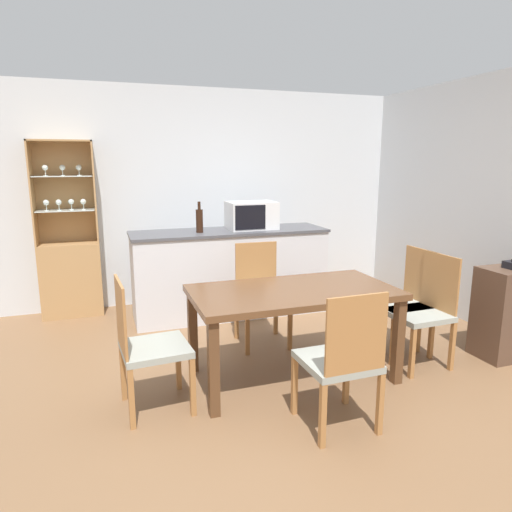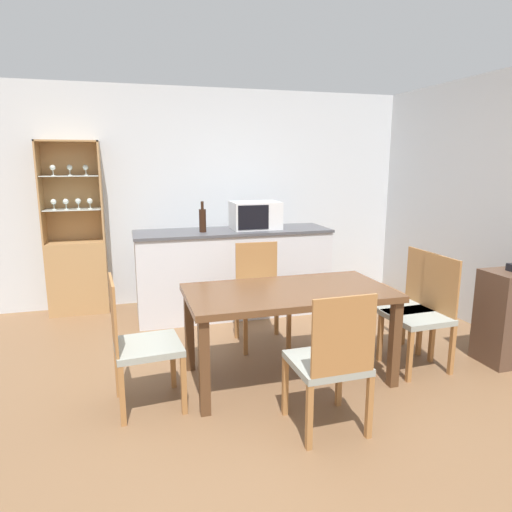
{
  "view_description": "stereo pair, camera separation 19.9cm",
  "coord_description": "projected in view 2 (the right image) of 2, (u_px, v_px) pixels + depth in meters",
  "views": [
    {
      "loc": [
        -1.12,
        -2.88,
        1.7
      ],
      "look_at": [
        0.23,
        1.07,
        0.83
      ],
      "focal_mm": 32.0,
      "sensor_mm": 36.0,
      "label": 1
    },
    {
      "loc": [
        -0.93,
        -2.94,
        1.7
      ],
      "look_at": [
        0.23,
        1.07,
        0.83
      ],
      "focal_mm": 32.0,
      "sensor_mm": 36.0,
      "label": 2
    }
  ],
  "objects": [
    {
      "name": "display_cabinet",
      "position": [
        77.0,
        262.0,
        5.15
      ],
      "size": [
        0.64,
        0.32,
        1.92
      ],
      "color": "tan",
      "rests_on": "ground_plane"
    },
    {
      "name": "dining_chair_side_right_near",
      "position": [
        422.0,
        313.0,
        3.76
      ],
      "size": [
        0.46,
        0.46,
        0.94
      ],
      "rotation": [
        0.0,
        0.0,
        1.61
      ],
      "color": "#999E93",
      "rests_on": "ground_plane"
    },
    {
      "name": "dining_chair_side_right_far",
      "position": [
        405.0,
        304.0,
        4.0
      ],
      "size": [
        0.46,
        0.46,
        0.94
      ],
      "rotation": [
        0.0,
        0.0,
        1.6
      ],
      "color": "#999E93",
      "rests_on": "ground_plane"
    },
    {
      "name": "dining_chair_side_left_near",
      "position": [
        140.0,
        344.0,
        3.14
      ],
      "size": [
        0.48,
        0.48,
        0.94
      ],
      "rotation": [
        0.0,
        0.0,
        -1.49
      ],
      "color": "#999E93",
      "rests_on": "ground_plane"
    },
    {
      "name": "dining_chair_head_near",
      "position": [
        330.0,
        362.0,
        2.85
      ],
      "size": [
        0.45,
        0.45,
        0.94
      ],
      "rotation": [
        0.0,
        0.0,
        0.02
      ],
      "color": "#999E93",
      "rests_on": "ground_plane"
    },
    {
      "name": "wine_bottle",
      "position": [
        203.0,
        220.0,
        4.84
      ],
      "size": [
        0.07,
        0.07,
        0.33
      ],
      "color": "black",
      "rests_on": "kitchen_counter"
    },
    {
      "name": "wall_back",
      "position": [
        203.0,
        197.0,
        5.58
      ],
      "size": [
        6.8,
        0.06,
        2.55
      ],
      "color": "silver",
      "rests_on": "ground_plane"
    },
    {
      "name": "dining_chair_head_far",
      "position": [
        261.0,
        295.0,
        4.29
      ],
      "size": [
        0.46,
        0.46,
        0.94
      ],
      "rotation": [
        0.0,
        0.0,
        3.1
      ],
      "color": "#999E93",
      "rests_on": "ground_plane"
    },
    {
      "name": "kitchen_counter",
      "position": [
        234.0,
        272.0,
        5.11
      ],
      "size": [
        2.15,
        0.63,
        0.96
      ],
      "color": "silver",
      "rests_on": "ground_plane"
    },
    {
      "name": "microwave",
      "position": [
        255.0,
        215.0,
        5.08
      ],
      "size": [
        0.53,
        0.38,
        0.3
      ],
      "color": "silver",
      "rests_on": "kitchen_counter"
    },
    {
      "name": "ground_plane",
      "position": [
        267.0,
        396.0,
        3.37
      ],
      "size": [
        18.0,
        18.0,
        0.0
      ],
      "primitive_type": "plane",
      "color": "brown"
    },
    {
      "name": "dining_table",
      "position": [
        289.0,
        300.0,
        3.53
      ],
      "size": [
        1.58,
        0.84,
        0.73
      ],
      "color": "brown",
      "rests_on": "ground_plane"
    }
  ]
}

